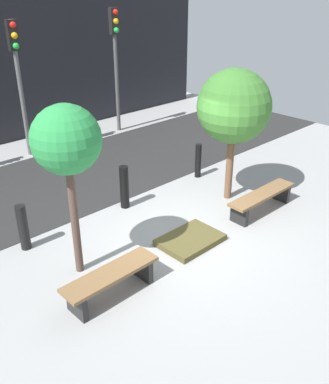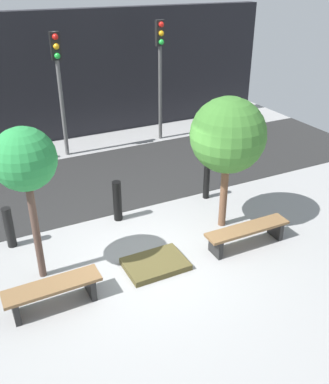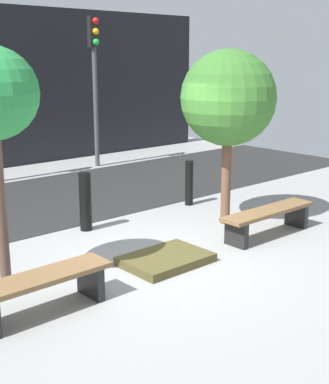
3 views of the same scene
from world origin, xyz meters
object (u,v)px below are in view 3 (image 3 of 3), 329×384
at_px(bench_left, 42,286).
at_px(bollard_left, 85,202).
at_px(bollard_center, 189,183).
at_px(traffic_light_mid_east, 95,65).
at_px(planter_bed, 166,259).
at_px(bench_right, 268,217).
at_px(tree_behind_right_bench, 228,99).

height_order(bench_left, bollard_left, bollard_left).
bearing_deg(bollard_center, traffic_light_mid_east, 78.73).
bearing_deg(bench_left, planter_bed, 4.87).
bearing_deg(bollard_left, bench_right, -47.32).
xyz_separation_m(bench_right, tree_behind_right_bench, (0.00, 0.94, 1.85)).
bearing_deg(bollard_center, bench_left, -153.52).
height_order(bench_left, planter_bed, bench_left).
distance_m(bench_right, bollard_center, 2.27).
bearing_deg(traffic_light_mid_east, tree_behind_right_bench, -102.29).
relative_size(bench_left, traffic_light_mid_east, 0.43).
relative_size(bollard_center, traffic_light_mid_east, 0.23).
bearing_deg(tree_behind_right_bench, bench_right, -90.00).
relative_size(bench_left, planter_bed, 1.39).
distance_m(tree_behind_right_bench, traffic_light_mid_east, 5.92).
height_order(tree_behind_right_bench, traffic_light_mid_east, traffic_light_mid_east).
xyz_separation_m(bollard_center, traffic_light_mid_east, (0.89, 4.47, 2.23)).
distance_m(bench_left, traffic_light_mid_east, 8.92).
height_order(bench_right, bollard_left, bollard_left).
bearing_deg(planter_bed, bollard_left, 90.00).
relative_size(bench_left, bollard_left, 1.70).
bearing_deg(bench_right, bollard_left, 133.34).
xyz_separation_m(planter_bed, traffic_light_mid_east, (3.32, 6.51, 2.61)).
distance_m(bench_right, tree_behind_right_bench, 2.08).
relative_size(planter_bed, tree_behind_right_bench, 0.40).
height_order(bench_left, bench_right, bench_left).
bearing_deg(tree_behind_right_bench, traffic_light_mid_east, 77.71).
distance_m(bench_right, planter_bed, 2.09).
distance_m(bench_right, bollard_left, 3.05).
distance_m(planter_bed, bollard_left, 2.09).
bearing_deg(planter_bed, bench_left, -174.47).
bearing_deg(bench_left, bollard_left, 46.66).
height_order(planter_bed, tree_behind_right_bench, tree_behind_right_bench).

